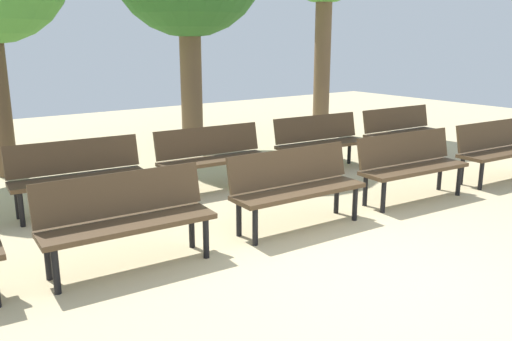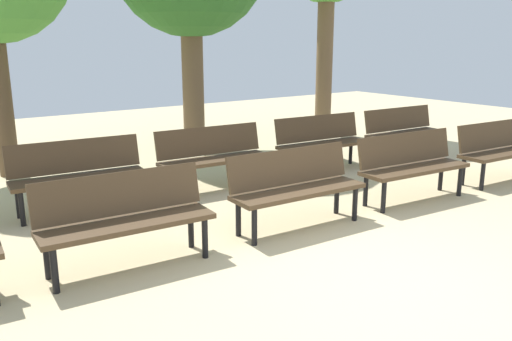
% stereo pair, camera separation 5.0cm
% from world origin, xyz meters
% --- Properties ---
extents(ground_plane, '(24.33, 24.33, 0.00)m').
position_xyz_m(ground_plane, '(0.00, 0.00, 0.00)').
color(ground_plane, '#CCB789').
extents(bench_r0_c1, '(1.63, 0.59, 0.87)m').
position_xyz_m(bench_r0_c1, '(-1.85, 1.67, 0.50)').
color(bench_r0_c1, '#4C3823').
rests_on(bench_r0_c1, ground_plane).
extents(bench_r0_c2, '(1.62, 0.56, 0.87)m').
position_xyz_m(bench_r0_c2, '(0.12, 1.57, 0.50)').
color(bench_r0_c2, '#4C3823').
rests_on(bench_r0_c2, ground_plane).
extents(bench_r0_c3, '(1.63, 0.61, 0.87)m').
position_xyz_m(bench_r0_c3, '(2.02, 1.47, 0.50)').
color(bench_r0_c3, '#4C3823').
rests_on(bench_r0_c3, ground_plane).
extents(bench_r0_c4, '(1.63, 0.60, 0.87)m').
position_xyz_m(bench_r0_c4, '(3.91, 1.34, 0.50)').
color(bench_r0_c4, '#4C3823').
rests_on(bench_r0_c4, ground_plane).
extents(bench_r1_c1, '(1.64, 0.62, 0.87)m').
position_xyz_m(bench_r1_c1, '(-1.69, 3.55, 0.50)').
color(bench_r1_c1, '#4C3823').
rests_on(bench_r1_c1, ground_plane).
extents(bench_r1_c2, '(1.63, 0.58, 0.87)m').
position_xyz_m(bench_r1_c2, '(0.17, 3.43, 0.50)').
color(bench_r1_c2, '#4C3823').
rests_on(bench_r1_c2, ground_plane).
extents(bench_r1_c3, '(1.63, 0.60, 0.87)m').
position_xyz_m(bench_r1_c3, '(2.16, 3.36, 0.50)').
color(bench_r1_c3, '#4C3823').
rests_on(bench_r1_c3, ground_plane).
extents(bench_r1_c4, '(1.62, 0.55, 0.87)m').
position_xyz_m(bench_r1_c4, '(4.01, 3.24, 0.50)').
color(bench_r1_c4, '#4C3823').
rests_on(bench_r1_c4, ground_plane).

